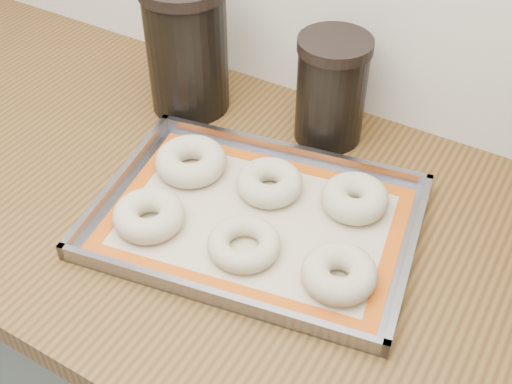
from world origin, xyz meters
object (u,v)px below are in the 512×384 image
Objects in this scene: canister_mid at (331,90)px; bagel_front_right at (339,273)px; baking_tray at (256,219)px; bagel_front_mid at (244,244)px; bagel_back_mid at (269,183)px; canister_left at (187,47)px; bagel_back_right at (355,198)px; bagel_front_left at (149,215)px; bagel_back_left at (191,161)px.

bagel_front_right is at bearing -61.61° from canister_mid.
baking_tray is 5.06× the size of bagel_front_right.
bagel_front_mid is (0.02, -0.06, 0.01)m from baking_tray.
bagel_back_mid is 0.29m from canister_left.
bagel_front_mid is 0.56× the size of canister_mid.
canister_left is (-0.37, 0.10, 0.09)m from bagel_back_right.
canister_mid reaches higher than bagel_front_left.
canister_left reaches higher than bagel_back_mid.
baking_tray is 0.15m from bagel_back_right.
bagel_back_left reaches higher than bagel_front_left.
bagel_back_mid is (0.13, 0.02, -0.00)m from bagel_back_left.
bagel_front_right is 0.15m from bagel_back_right.
canister_left is 1.27× the size of canister_mid.
bagel_back_left is 1.11× the size of bagel_back_mid.
bagel_front_right is 0.31m from bagel_back_left.
canister_mid reaches higher than bagel_back_right.
bagel_back_left is 0.13m from bagel_back_mid.
bagel_back_left is at bearing -168.43° from bagel_back_right.
bagel_back_left and bagel_back_right have the same top height.
canister_left is (-0.27, 0.26, 0.10)m from bagel_front_mid.
bagel_front_left reaches higher than baking_tray.
canister_left is at bearing -170.49° from canister_mid.
bagel_back_left reaches higher than bagel_back_mid.
bagel_back_mid is at bearing 104.06° from bagel_front_mid.
bagel_back_mid is 0.19m from canister_mid.
bagel_back_right reaches higher than bagel_front_left.
canister_left is at bearing 113.95° from bagel_front_left.
bagel_front_mid is at bearing -32.98° from bagel_back_left.
bagel_back_left is 0.62× the size of canister_mid.
canister_mid is (-0.00, 0.24, 0.09)m from baking_tray.
bagel_front_left is 0.36m from canister_mid.
bagel_front_mid is at bearing -43.94° from canister_left.
bagel_front_right is 0.49m from canister_left.
canister_left is (-0.24, 0.14, 0.09)m from bagel_back_mid.
bagel_back_right reaches higher than bagel_front_right.
bagel_back_left is 0.21m from canister_left.
bagel_front_mid is 1.00× the size of bagel_back_mid.
canister_mid reaches higher than bagel_back_mid.
bagel_front_right is at bearing -16.77° from baking_tray.
bagel_front_mid is 0.44× the size of canister_left.
bagel_back_left reaches higher than bagel_front_right.
bagel_back_right is at bearing 37.28° from bagel_front_left.
bagel_front_right is (0.15, -0.05, 0.02)m from baking_tray.
canister_mid is at bearing 54.46° from bagel_back_left.
canister_left is at bearing 125.00° from bagel_back_left.
bagel_front_right is at bearing -31.14° from canister_left.
bagel_back_mid is (-0.01, 0.06, 0.02)m from baking_tray.
bagel_back_right is at bearing 59.03° from bagel_front_mid.
bagel_back_mid is (-0.17, 0.11, -0.00)m from bagel_front_right.
bagel_front_left is at bearing -127.11° from bagel_back_mid.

